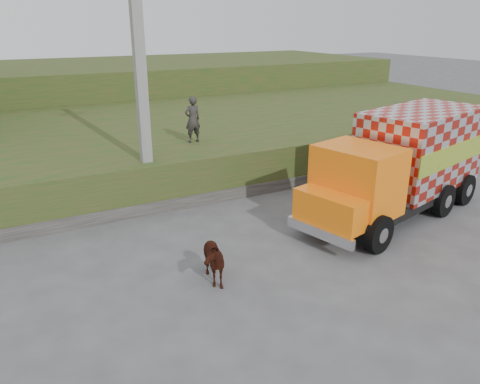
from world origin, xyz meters
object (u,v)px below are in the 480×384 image
utility_pole (140,74)px  cow (209,259)px  pedestrian (193,119)px  cargo_truck (403,163)px

utility_pole → cow: size_ratio=6.23×
utility_pole → pedestrian: 3.22m
cargo_truck → cow: bearing=174.2°
cargo_truck → utility_pole: bearing=135.2°
utility_pole → cargo_truck: utility_pole is taller
pedestrian → utility_pole: bearing=30.2°
cow → cargo_truck: bearing=15.3°
utility_pole → cow: 6.01m
utility_pole → cargo_truck: bearing=-30.6°
cargo_truck → cow: size_ratio=5.52×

